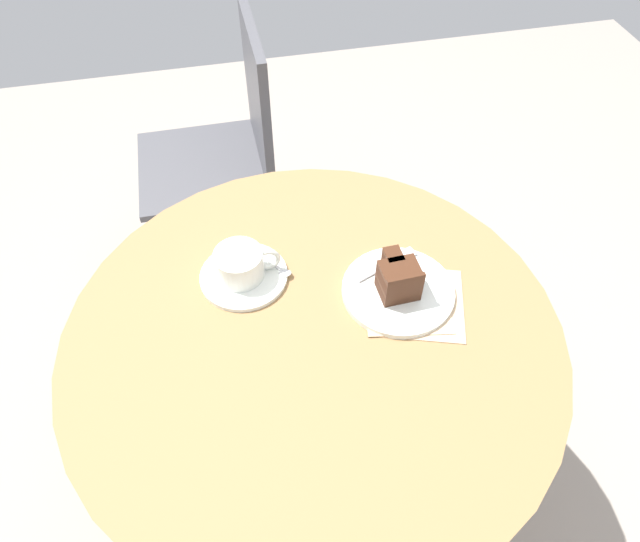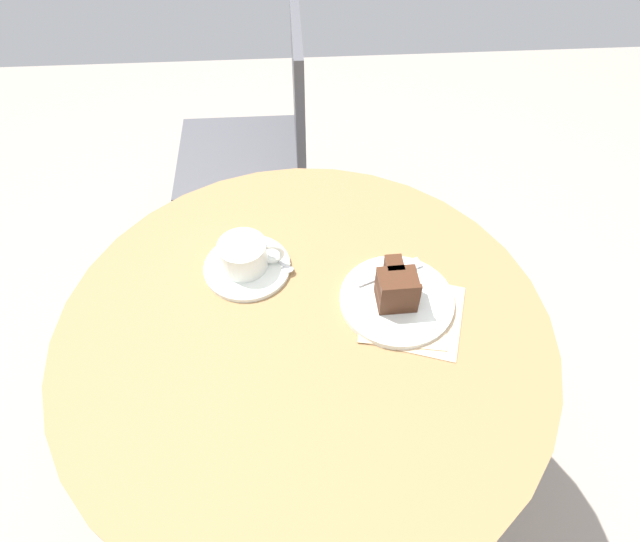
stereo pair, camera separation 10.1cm
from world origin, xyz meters
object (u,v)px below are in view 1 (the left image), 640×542
object	(u,v)px
saucer	(244,276)
napkin	(412,301)
cafe_chair	(230,145)
cake_plate	(398,291)
teaspoon	(274,265)
fork	(393,262)
coffee_cup	(240,263)
cake_slice	(398,278)

from	to	relation	value
saucer	napkin	xyz separation A→B (m)	(0.29, -0.12, -0.00)
cafe_chair	cake_plate	bearing A→B (deg)	17.33
teaspoon	fork	distance (m)	0.22
coffee_cup	napkin	size ratio (longest dim) A/B	0.58
teaspoon	cake_slice	size ratio (longest dim) A/B	1.10
coffee_cup	fork	bearing A→B (deg)	-7.36
cake_plate	cake_slice	size ratio (longest dim) A/B	2.38
teaspoon	cake_plate	bearing A→B (deg)	30.25
saucer	cafe_chair	world-z (taller)	cafe_chair
teaspoon	cafe_chair	bearing A→B (deg)	149.81
cake_slice	napkin	distance (m)	0.05
cake_plate	cafe_chair	xyz separation A→B (m)	(-0.24, 0.77, -0.21)
coffee_cup	fork	size ratio (longest dim) A/B	0.94
cake_slice	cafe_chair	distance (m)	0.85
fork	teaspoon	bearing A→B (deg)	146.68
cake_slice	cafe_chair	xyz separation A→B (m)	(-0.24, 0.77, -0.25)
coffee_cup	teaspoon	size ratio (longest dim) A/B	1.29
coffee_cup	napkin	world-z (taller)	coffee_cup
napkin	cafe_chair	xyz separation A→B (m)	(-0.26, 0.80, -0.20)
coffee_cup	napkin	xyz separation A→B (m)	(0.29, -0.12, -0.04)
cake_plate	fork	xyz separation A→B (m)	(0.01, 0.06, 0.01)
cake_plate	napkin	distance (m)	0.03
saucer	fork	distance (m)	0.28
cake_slice	cafe_chair	world-z (taller)	cafe_chair
cafe_chair	cake_slice	bearing A→B (deg)	17.03
coffee_cup	cake_slice	world-z (taller)	cake_slice
napkin	coffee_cup	bearing A→B (deg)	156.85
cake_slice	napkin	xyz separation A→B (m)	(0.02, -0.02, -0.04)
cake_plate	cafe_chair	distance (m)	0.84
coffee_cup	fork	distance (m)	0.28
coffee_cup	cake_plate	size ratio (longest dim) A/B	0.59
fork	cafe_chair	size ratio (longest dim) A/B	0.15
coffee_cup	cake_slice	xyz separation A→B (m)	(0.27, -0.10, 0.01)
napkin	cafe_chair	distance (m)	0.86
saucer	napkin	distance (m)	0.31
cake_slice	napkin	bearing A→B (deg)	-47.26
fork	cake_plate	bearing A→B (deg)	-120.77
cake_slice	saucer	bearing A→B (deg)	159.87
teaspoon	fork	bearing A→B (deg)	45.74
saucer	cafe_chair	distance (m)	0.71
cake_slice	cafe_chair	bearing A→B (deg)	107.12
cafe_chair	napkin	bearing A→B (deg)	18.03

